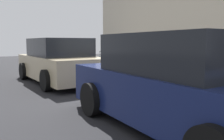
# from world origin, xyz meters

# --- Properties ---
(ground_plane) EXTENTS (40.00, 40.00, 0.00)m
(ground_plane) POSITION_xyz_m (0.00, 0.00, 0.00)
(ground_plane) COLOR black
(sidewalk_curb) EXTENTS (18.00, 5.00, 0.14)m
(sidewalk_curb) POSITION_xyz_m (0.00, -2.50, 0.07)
(sidewalk_curb) COLOR gray
(sidewalk_curb) RESTS_ON ground_plane
(suitcase_olive_0) EXTENTS (0.50, 0.28, 0.91)m
(suitcase_olive_0) POSITION_xyz_m (-2.80, -0.54, 0.50)
(suitcase_olive_0) COLOR #59601E
(suitcase_olive_0) RESTS_ON sidewalk_curb
(suitcase_silver_1) EXTENTS (0.49, 0.26, 0.67)m
(suitcase_silver_1) POSITION_xyz_m (-2.18, -0.49, 0.45)
(suitcase_silver_1) COLOR #9EA0A8
(suitcase_silver_1) RESTS_ON sidewalk_curb
(suitcase_navy_2) EXTENTS (0.42, 0.28, 0.81)m
(suitcase_navy_2) POSITION_xyz_m (-1.61, -0.62, 0.52)
(suitcase_navy_2) COLOR navy
(suitcase_navy_2) RESTS_ON sidewalk_curb
(suitcase_teal_3) EXTENTS (0.49, 0.22, 0.66)m
(suitcase_teal_3) POSITION_xyz_m (-1.04, -0.64, 0.44)
(suitcase_teal_3) COLOR #0F606B
(suitcase_teal_3) RESTS_ON sidewalk_curb
(suitcase_black_4) EXTENTS (0.44, 0.27, 0.94)m
(suitcase_black_4) POSITION_xyz_m (-0.46, -0.61, 0.47)
(suitcase_black_4) COLOR black
(suitcase_black_4) RESTS_ON sidewalk_curb
(suitcase_red_5) EXTENTS (0.41, 0.24, 0.98)m
(suitcase_red_5) POSITION_xyz_m (0.09, -0.49, 0.50)
(suitcase_red_5) COLOR red
(suitcase_red_5) RESTS_ON sidewalk_curb
(suitcase_maroon_6) EXTENTS (0.39, 0.25, 0.81)m
(suitcase_maroon_6) POSITION_xyz_m (0.61, -0.54, 0.52)
(suitcase_maroon_6) COLOR maroon
(suitcase_maroon_6) RESTS_ON sidewalk_curb
(suitcase_olive_7) EXTENTS (0.46, 0.22, 0.66)m
(suitcase_olive_7) POSITION_xyz_m (1.15, -0.63, 0.44)
(suitcase_olive_7) COLOR #59601E
(suitcase_olive_7) RESTS_ON sidewalk_curb
(suitcase_silver_8) EXTENTS (0.35, 0.26, 0.89)m
(suitcase_silver_8) POSITION_xyz_m (1.67, -0.63, 0.45)
(suitcase_silver_8) COLOR #9EA0A8
(suitcase_silver_8) RESTS_ON sidewalk_curb
(suitcase_navy_9) EXTENTS (0.40, 0.25, 0.83)m
(suitcase_navy_9) POSITION_xyz_m (2.16, -0.63, 0.45)
(suitcase_navy_9) COLOR navy
(suitcase_navy_9) RESTS_ON sidewalk_curb
(suitcase_teal_10) EXTENTS (0.38, 0.25, 0.88)m
(suitcase_teal_10) POSITION_xyz_m (2.67, -0.61, 0.46)
(suitcase_teal_10) COLOR #0F606B
(suitcase_teal_10) RESTS_ON sidewalk_curb
(suitcase_black_11) EXTENTS (0.45, 0.25, 0.56)m
(suitcase_black_11) POSITION_xyz_m (3.20, -0.53, 0.39)
(suitcase_black_11) COLOR black
(suitcase_black_11) RESTS_ON sidewalk_curb
(fire_hydrant) EXTENTS (0.39, 0.21, 0.82)m
(fire_hydrant) POSITION_xyz_m (4.09, -0.57, 0.57)
(fire_hydrant) COLOR #99999E
(fire_hydrant) RESTS_ON sidewalk_curb
(bollard_post) EXTENTS (0.16, 0.16, 0.88)m
(bollard_post) POSITION_xyz_m (4.59, -0.42, 0.58)
(bollard_post) COLOR brown
(bollard_post) RESTS_ON sidewalk_curb
(parked_car_navy_0) EXTENTS (4.46, 2.19, 1.55)m
(parked_car_navy_0) POSITION_xyz_m (-3.76, 1.62, 0.73)
(parked_car_navy_0) COLOR #141E4C
(parked_car_navy_0) RESTS_ON ground_plane
(parked_car_beige_1) EXTENTS (4.38, 2.10, 1.54)m
(parked_car_beige_1) POSITION_xyz_m (1.75, 1.62, 0.73)
(parked_car_beige_1) COLOR tan
(parked_car_beige_1) RESTS_ON ground_plane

